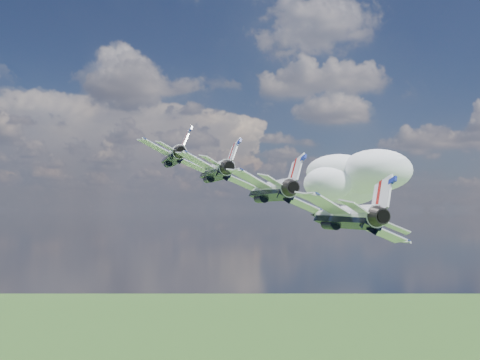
# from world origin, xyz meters

# --- Properties ---
(cloud_far) EXTENTS (58.05, 45.61, 22.80)m
(cloud_far) POSITION_xyz_m (44.54, 245.36, 175.04)
(cloud_far) COLOR white
(jet_0) EXTENTS (17.04, 20.17, 9.64)m
(jet_0) POSITION_xyz_m (-26.97, 17.46, 164.77)
(jet_0) COLOR white
(jet_1) EXTENTS (17.04, 20.17, 9.64)m
(jet_1) POSITION_xyz_m (-19.64, 7.90, 161.68)
(jet_1) COLOR silver
(jet_2) EXTENTS (17.04, 20.17, 9.64)m
(jet_2) POSITION_xyz_m (-12.30, -1.67, 158.60)
(jet_2) COLOR white
(jet_3) EXTENTS (17.04, 20.17, 9.64)m
(jet_3) POSITION_xyz_m (-4.97, -11.24, 155.52)
(jet_3) COLOR silver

